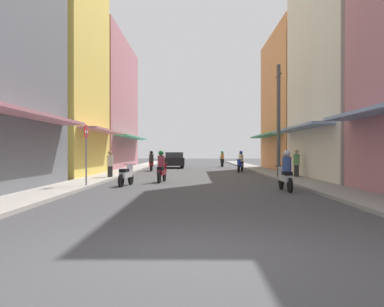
{
  "coord_description": "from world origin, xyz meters",
  "views": [
    {
      "loc": [
        0.02,
        -5.71,
        1.54
      ],
      "look_at": [
        -0.15,
        13.99,
        1.42
      ],
      "focal_mm": 35.6,
      "sensor_mm": 36.0,
      "label": 1
    }
  ],
  "objects": [
    {
      "name": "sidewalk_left",
      "position": [
        -5.27,
        20.6,
        0.06
      ],
      "size": [
        1.79,
        57.21,
        0.12
      ],
      "primitive_type": "cube",
      "color": "#ADA89E",
      "rests_on": "ground"
    },
    {
      "name": "sidewalk_right",
      "position": [
        5.27,
        20.6,
        0.06
      ],
      "size": [
        1.79,
        57.21,
        0.12
      ],
      "primitive_type": "cube",
      "color": "gray",
      "rests_on": "ground"
    },
    {
      "name": "pedestrian_foreground",
      "position": [
        -4.69,
        15.24,
        0.78
      ],
      "size": [
        0.34,
        0.34,
        1.57
      ],
      "color": "#262628",
      "rests_on": "ground"
    },
    {
      "name": "utility_pole",
      "position": [
        4.63,
        15.32,
        3.24
      ],
      "size": [
        0.2,
        1.2,
        6.33
      ],
      "color": "#4C4C4F",
      "rests_on": "ground"
    },
    {
      "name": "motorbike_silver",
      "position": [
        3.51,
        8.98,
        0.7
      ],
      "size": [
        0.55,
        1.81,
        1.58
      ],
      "color": "black",
      "rests_on": "ground"
    },
    {
      "name": "motorbike_red",
      "position": [
        -3.41,
        23.82,
        0.7
      ],
      "size": [
        0.61,
        1.79,
        1.58
      ],
      "color": "black",
      "rests_on": "ground"
    },
    {
      "name": "building_right_far",
      "position": [
        9.16,
        25.0,
        5.5
      ],
      "size": [
        7.05,
        9.96,
        11.0
      ],
      "color": "#D88C4C",
      "rests_on": "ground"
    },
    {
      "name": "motorbike_blue",
      "position": [
        3.38,
        22.49,
        0.7
      ],
      "size": [
        0.74,
        1.75,
        1.58
      ],
      "color": "black",
      "rests_on": "ground"
    },
    {
      "name": "motorbike_maroon",
      "position": [
        -1.64,
        13.13,
        0.7
      ],
      "size": [
        0.55,
        1.81,
        1.58
      ],
      "color": "black",
      "rests_on": "ground"
    },
    {
      "name": "street_sign_no_entry",
      "position": [
        -4.53,
        10.08,
        1.72
      ],
      "size": [
        0.07,
        0.6,
        2.65
      ],
      "color": "gray",
      "rests_on": "ground"
    },
    {
      "name": "building_right_mid",
      "position": [
        9.16,
        15.06,
        8.37
      ],
      "size": [
        7.05,
        9.31,
        16.75
      ],
      "color": "silver",
      "rests_on": "ground"
    },
    {
      "name": "parked_car",
      "position": [
        -1.96,
        29.54,
        0.74
      ],
      "size": [
        2.09,
        4.23,
        1.45
      ],
      "color": "black",
      "rests_on": "ground"
    },
    {
      "name": "ground_plane",
      "position": [
        0.0,
        20.6,
        0.0
      ],
      "size": [
        108.25,
        108.25,
        0.0
      ],
      "primitive_type": "plane",
      "color": "#424244"
    },
    {
      "name": "motorbike_white",
      "position": [
        -3.04,
        11.19,
        0.5
      ],
      "size": [
        0.59,
        1.8,
        0.96
      ],
      "color": "black",
      "rests_on": "ground"
    },
    {
      "name": "motorbike_black",
      "position": [
        2.68,
        31.84,
        0.7
      ],
      "size": [
        0.55,
        1.81,
        1.58
      ],
      "color": "black",
      "rests_on": "ground"
    },
    {
      "name": "building_left_far",
      "position": [
        -9.16,
        28.65,
        5.78
      ],
      "size": [
        7.05,
        13.05,
        11.58
      ],
      "color": "#B7727F",
      "rests_on": "ground"
    },
    {
      "name": "building_left_mid",
      "position": [
        -9.16,
        17.64,
        8.32
      ],
      "size": [
        7.05,
        8.03,
        16.64
      ],
      "color": "#EFD159",
      "rests_on": "ground"
    },
    {
      "name": "pedestrian_crossing",
      "position": [
        5.72,
        15.72,
        0.82
      ],
      "size": [
        0.34,
        0.34,
        1.64
      ],
      "color": "#262628",
      "rests_on": "ground"
    }
  ]
}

